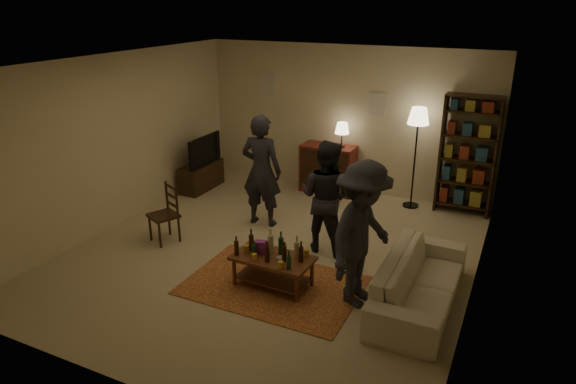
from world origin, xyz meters
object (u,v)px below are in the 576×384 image
Objects in this scene: tv_stand at (201,170)px; person_right at (326,197)px; bookshelf at (468,154)px; person_left at (261,171)px; floor_lamp at (418,123)px; sofa at (420,282)px; person_by_sofa at (362,235)px; dining_chair at (166,211)px; coffee_table at (273,259)px; dresser at (328,168)px.

person_right reaches higher than tv_stand.
bookshelf is 1.11× the size of person_left.
floor_lamp is 3.37m from sofa.
tv_stand is 0.59× the size of person_by_sofa.
bookshelf is at bearing -0.65° from person_by_sofa.
bookshelf is 3.26m from sofa.
coffee_table is at bearing 11.23° from dining_chair.
bookshelf reaches higher than coffee_table.
coffee_table is 0.58× the size of floor_lamp.
coffee_table is 2.10m from dining_chair.
dresser is 1.91m from floor_lamp.
person_left is at bearing -12.22° from person_right.
sofa is (0.79, -3.05, -1.20)m from floor_lamp.
tv_stand is at bearing 69.47° from person_by_sofa.
bookshelf is (2.44, 0.07, 0.56)m from dresser.
coffee_table is at bearing 117.97° from person_left.
dining_chair is 2.25m from tv_stand.
person_right is at bearing -23.56° from tv_stand.
tv_stand is 0.64× the size of person_right.
tv_stand is at bearing 136.31° from dining_chair.
tv_stand reaches higher than dining_chair.
bookshelf is 0.97× the size of sofa.
dining_chair is at bearing 24.38° from person_right.
coffee_table is 0.76× the size of dresser.
floor_lamp is at bearing 68.97° from dining_chair.
person_left is (-2.87, -1.91, -0.13)m from bookshelf.
coffee_table is 0.58× the size of person_by_sofa.
dresser is at bearing 99.96° from coffee_table.
person_right is (0.22, 1.24, 0.45)m from coffee_table.
person_left is at bearing 122.17° from coffee_table.
person_right reaches higher than dining_chair.
person_left is 2.63m from person_by_sofa.
dresser is 0.67× the size of bookshelf.
sofa is at bearing -90.82° from bookshelf.
person_by_sofa is at bearing -62.86° from dresser.
bookshelf reaches higher than person_left.
person_by_sofa is (1.72, -3.36, 0.42)m from dresser.
floor_lamp reaches higher than tv_stand.
coffee_table is 1.23m from person_by_sofa.
dining_chair is at bearing 88.44° from sofa.
person_left reaches higher than floor_lamp.
dining_chair is at bearing 94.70° from person_by_sofa.
sofa is (-0.05, -3.18, -0.73)m from bookshelf.
person_right is at bearing 61.26° from sofa.
floor_lamp is at bearing 73.95° from coffee_table.
coffee_table is at bearing -42.06° from tv_stand.
tv_stand is at bearing -157.93° from dresser.
floor_lamp reaches higher than sofa.
floor_lamp is at bearing -142.96° from person_left.
floor_lamp reaches higher than coffee_table.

